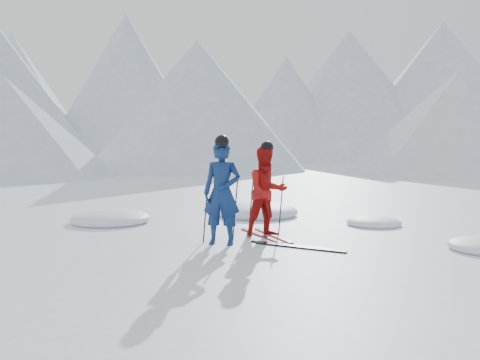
{
  "coord_description": "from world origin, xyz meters",
  "views": [
    {
      "loc": [
        -2.35,
        -9.8,
        1.84
      ],
      "look_at": [
        -1.97,
        0.5,
        1.1
      ],
      "focal_mm": 38.0,
      "sensor_mm": 36.0,
      "label": 1
    }
  ],
  "objects": [
    {
      "name": "pole_blue_left",
      "position": [
        -2.64,
        -0.47,
        0.63
      ],
      "size": [
        0.12,
        0.09,
        1.26
      ],
      "primitive_type": "cylinder",
      "rotation": [
        0.05,
        0.08,
        0.0
      ],
      "color": "black",
      "rests_on": "ground"
    },
    {
      "name": "pole_blue_right",
      "position": [
        -2.09,
        -0.37,
        0.63
      ],
      "size": [
        0.12,
        0.07,
        1.26
      ],
      "primitive_type": "cylinder",
      "rotation": [
        -0.04,
        0.08,
        0.0
      ],
      "color": "black",
      "rests_on": "ground"
    },
    {
      "name": "ski_worn_right",
      "position": [
        -1.33,
        0.17,
        0.01
      ],
      "size": [
        0.62,
        1.64,
        0.03
      ],
      "primitive_type": "cube",
      "rotation": [
        0.0,
        0.0,
        0.32
      ],
      "color": "black",
      "rests_on": "ground"
    },
    {
      "name": "pole_red_right",
      "position": [
        -1.15,
        0.32,
        0.59
      ],
      "size": [
        0.12,
        0.08,
        1.18
      ],
      "primitive_type": "cylinder",
      "rotation": [
        -0.05,
        0.08,
        0.0
      ],
      "color": "black",
      "rests_on": "ground"
    },
    {
      "name": "pole_red_left",
      "position": [
        -1.75,
        0.42,
        0.59
      ],
      "size": [
        0.12,
        0.09,
        1.18
      ],
      "primitive_type": "cylinder",
      "rotation": [
        0.06,
        0.08,
        0.0
      ],
      "color": "black",
      "rests_on": "ground"
    },
    {
      "name": "ski_loose_a",
      "position": [
        -1.07,
        -0.87,
        0.01
      ],
      "size": [
        1.47,
        1.01,
        0.03
      ],
      "primitive_type": "cube",
      "rotation": [
        0.0,
        0.0,
        0.99
      ],
      "color": "black",
      "rests_on": "ground"
    },
    {
      "name": "mountain_range",
      "position": [
        5.71,
        35.31,
        6.72
      ],
      "size": [
        106.15,
        62.94,
        15.53
      ],
      "color": "#B2BCD1",
      "rests_on": "ground"
    },
    {
      "name": "skier_blue",
      "position": [
        -2.34,
        -0.62,
        0.94
      ],
      "size": [
        0.78,
        0.61,
        1.89
      ],
      "primitive_type": "imported",
      "rotation": [
        0.0,
        0.0,
        -0.25
      ],
      "color": "navy",
      "rests_on": "ground"
    },
    {
      "name": "ground",
      "position": [
        0.0,
        0.0,
        0.0
      ],
      "size": [
        160.0,
        160.0,
        0.0
      ],
      "primitive_type": "plane",
      "color": "white",
      "rests_on": "ground"
    },
    {
      "name": "snow_lumps",
      "position": [
        -1.85,
        2.07,
        0.0
      ],
      "size": [
        8.79,
        6.1,
        0.46
      ],
      "color": "white",
      "rests_on": "ground"
    },
    {
      "name": "ski_loose_b",
      "position": [
        -0.97,
        -1.02,
        0.01
      ],
      "size": [
        1.5,
        0.96,
        0.03
      ],
      "primitive_type": "cube",
      "rotation": [
        0.0,
        0.0,
        1.02
      ],
      "color": "black",
      "rests_on": "ground"
    },
    {
      "name": "ski_worn_left",
      "position": [
        -1.57,
        0.17,
        0.01
      ],
      "size": [
        0.73,
        1.61,
        0.03
      ],
      "primitive_type": "cube",
      "rotation": [
        0.0,
        0.0,
        0.39
      ],
      "color": "black",
      "rests_on": "ground"
    },
    {
      "name": "skier_red",
      "position": [
        -1.45,
        0.17,
        0.89
      ],
      "size": [
        1.04,
        0.93,
        1.78
      ],
      "primitive_type": "imported",
      "rotation": [
        0.0,
        0.0,
        0.35
      ],
      "color": "#AC0F0D",
      "rests_on": "ground"
    }
  ]
}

